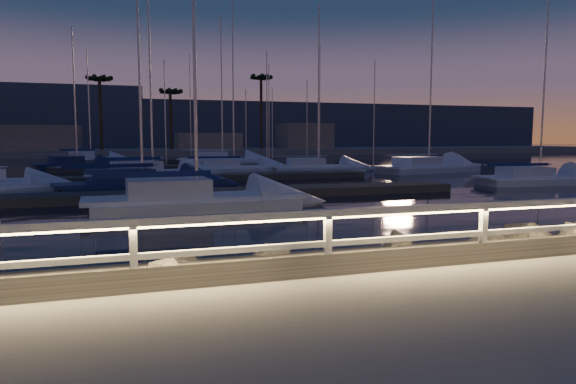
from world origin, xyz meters
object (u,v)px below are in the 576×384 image
at_px(guard_rail, 432,221).
at_px(sailboat_h, 426,167).
at_px(sailboat_g, 315,167).
at_px(sailboat_d, 536,178).
at_px(sailboat_n, 75,164).
at_px(sailboat_k, 220,160).
at_px(sailboat_c, 138,184).
at_px(sailboat_m, 89,158).
at_px(sailboat_j, 150,173).
at_px(sailboat_l, 231,168).
at_px(sailboat_b, 191,199).

xyz_separation_m(guard_rail, sailboat_h, (18.19, 28.31, -0.91)).
bearing_deg(sailboat_g, sailboat_d, -53.73).
bearing_deg(sailboat_n, sailboat_k, -6.17).
distance_m(guard_rail, sailboat_c, 20.26).
bearing_deg(sailboat_g, sailboat_n, 156.27).
xyz_separation_m(sailboat_d, sailboat_m, (-27.20, 37.99, 0.05)).
distance_m(guard_rail, sailboat_m, 55.70).
bearing_deg(sailboat_m, sailboat_j, -78.89).
bearing_deg(sailboat_l, sailboat_d, -42.23).
distance_m(sailboat_c, sailboat_g, 18.37).
distance_m(guard_rail, sailboat_h, 33.66).
bearing_deg(sailboat_g, sailboat_m, 133.60).
height_order(sailboat_b, sailboat_k, sailboat_k).
bearing_deg(sailboat_c, sailboat_m, 84.69).
height_order(guard_rail, sailboat_g, sailboat_g).
distance_m(sailboat_g, sailboat_m, 30.01).
distance_m(guard_rail, sailboat_b, 12.31).
height_order(sailboat_d, sailboat_h, sailboat_h).
bearing_deg(sailboat_j, sailboat_g, 0.19).
relative_size(sailboat_c, sailboat_n, 1.15).
bearing_deg(sailboat_d, sailboat_j, 160.79).
relative_size(sailboat_d, sailboat_l, 0.97).
relative_size(sailboat_l, sailboat_m, 1.08).
bearing_deg(guard_rail, sailboat_h, 57.28).
distance_m(sailboat_h, sailboat_m, 37.90).
bearing_deg(sailboat_g, sailboat_l, 174.16).
height_order(guard_rail, sailboat_d, sailboat_d).
bearing_deg(sailboat_d, sailboat_h, 97.94).
distance_m(sailboat_g, sailboat_n, 21.75).
bearing_deg(sailboat_h, sailboat_d, -102.01).
relative_size(sailboat_b, sailboat_j, 1.01).
distance_m(sailboat_j, sailboat_n, 15.57).
bearing_deg(sailboat_g, sailboat_c, -135.22).
distance_m(sailboat_h, sailboat_k, 22.44).
height_order(sailboat_m, sailboat_n, sailboat_m).
bearing_deg(sailboat_g, sailboat_k, 114.39).
height_order(sailboat_g, sailboat_k, sailboat_k).
bearing_deg(sailboat_l, sailboat_g, -7.66).
relative_size(sailboat_d, sailboat_k, 0.85).
xyz_separation_m(sailboat_j, sailboat_m, (-5.32, 27.47, -0.01)).
bearing_deg(sailboat_n, sailboat_l, -60.13).
xyz_separation_m(sailboat_c, sailboat_d, (22.82, -2.76, -0.04)).
relative_size(sailboat_c, sailboat_h, 0.88).
xyz_separation_m(sailboat_d, sailboat_l, (-15.32, 15.74, 0.01)).
relative_size(sailboat_k, sailboat_m, 1.23).
distance_m(guard_rail, sailboat_j, 27.76).
height_order(sailboat_b, sailboat_m, sailboat_b).
relative_size(guard_rail, sailboat_n, 3.51).
height_order(guard_rail, sailboat_n, sailboat_n).
distance_m(sailboat_d, sailboat_m, 46.72).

